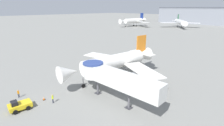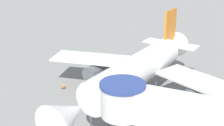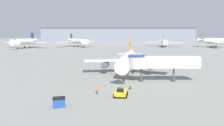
# 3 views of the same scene
# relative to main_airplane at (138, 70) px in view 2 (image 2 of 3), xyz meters

# --- Properties ---
(ground_plane) EXTENTS (800.00, 800.00, 0.00)m
(ground_plane) POSITION_rel_main_airplane_xyz_m (1.60, -1.44, -4.13)
(ground_plane) COLOR gray
(main_airplane) EXTENTS (26.46, 26.55, 9.77)m
(main_airplane) POSITION_rel_main_airplane_xyz_m (0.00, 0.00, 0.00)
(main_airplane) COLOR white
(main_airplane) RESTS_ON ground_plane
(jet_bridge) EXTENTS (17.42, 4.10, 6.41)m
(jet_bridge) POSITION_rel_main_airplane_xyz_m (7.44, -8.48, 0.59)
(jet_bridge) COLOR silver
(jet_bridge) RESTS_ON ground_plane
(traffic_cone_starboard_wing) EXTENTS (0.35, 0.35, 0.59)m
(traffic_cone_starboard_wing) POSITION_rel_main_airplane_xyz_m (9.90, 0.25, -3.85)
(traffic_cone_starboard_wing) COLOR black
(traffic_cone_starboard_wing) RESTS_ON ground_plane
(traffic_cone_port_wing) EXTENTS (0.48, 0.48, 0.80)m
(traffic_cone_port_wing) POSITION_rel_main_airplane_xyz_m (-10.16, -0.67, -3.75)
(traffic_cone_port_wing) COLOR black
(traffic_cone_port_wing) RESTS_ON ground_plane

